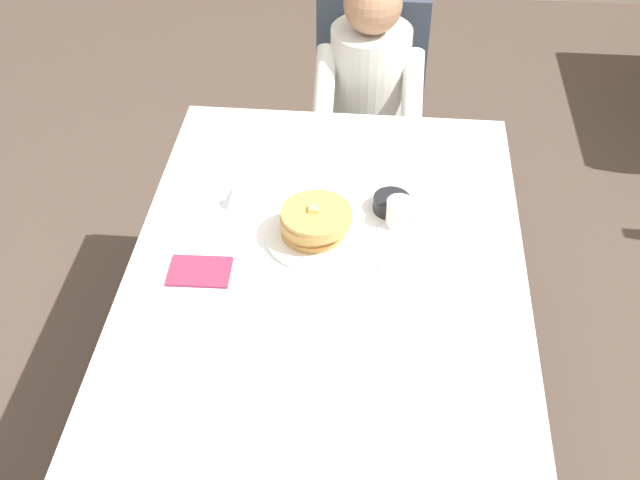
# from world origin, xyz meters

# --- Properties ---
(ground_plane) EXTENTS (14.00, 14.00, 0.00)m
(ground_plane) POSITION_xyz_m (0.00, 0.00, 0.00)
(ground_plane) COLOR brown
(dining_table_main) EXTENTS (1.12, 1.52, 0.74)m
(dining_table_main) POSITION_xyz_m (0.00, 0.00, 0.65)
(dining_table_main) COLOR white
(dining_table_main) RESTS_ON ground
(chair_diner) EXTENTS (0.44, 0.45, 0.93)m
(chair_diner) POSITION_xyz_m (0.07, 1.17, 0.53)
(chair_diner) COLOR #384251
(chair_diner) RESTS_ON ground
(diner_person) EXTENTS (0.40, 0.43, 1.12)m
(diner_person) POSITION_xyz_m (0.07, 1.01, 0.67)
(diner_person) COLOR silver
(diner_person) RESTS_ON ground
(plate_breakfast) EXTENTS (0.28, 0.28, 0.02)m
(plate_breakfast) POSITION_xyz_m (-0.04, 0.09, 0.75)
(plate_breakfast) COLOR white
(plate_breakfast) RESTS_ON dining_table_main
(breakfast_stack) EXTENTS (0.21, 0.20, 0.10)m
(breakfast_stack) POSITION_xyz_m (-0.05, 0.09, 0.80)
(breakfast_stack) COLOR tan
(breakfast_stack) RESTS_ON plate_breakfast
(cup_coffee) EXTENTS (0.11, 0.08, 0.08)m
(cup_coffee) POSITION_xyz_m (0.20, 0.17, 0.78)
(cup_coffee) COLOR white
(cup_coffee) RESTS_ON dining_table_main
(bowl_butter) EXTENTS (0.11, 0.11, 0.04)m
(bowl_butter) POSITION_xyz_m (0.17, 0.24, 0.76)
(bowl_butter) COLOR black
(bowl_butter) RESTS_ON dining_table_main
(syrup_pitcher) EXTENTS (0.08, 0.08, 0.07)m
(syrup_pitcher) POSITION_xyz_m (-0.30, 0.22, 0.78)
(syrup_pitcher) COLOR silver
(syrup_pitcher) RESTS_ON dining_table_main
(fork_left_of_plate) EXTENTS (0.03, 0.18, 0.00)m
(fork_left_of_plate) POSITION_xyz_m (-0.23, 0.07, 0.74)
(fork_left_of_plate) COLOR silver
(fork_left_of_plate) RESTS_ON dining_table_main
(knife_right_of_plate) EXTENTS (0.02, 0.20, 0.00)m
(knife_right_of_plate) POSITION_xyz_m (0.15, 0.07, 0.74)
(knife_right_of_plate) COLOR silver
(knife_right_of_plate) RESTS_ON dining_table_main
(spoon_near_edge) EXTENTS (0.15, 0.05, 0.00)m
(spoon_near_edge) POSITION_xyz_m (-0.07, -0.20, 0.74)
(spoon_near_edge) COLOR silver
(spoon_near_edge) RESTS_ON dining_table_main
(napkin_folded) EXTENTS (0.17, 0.13, 0.01)m
(napkin_folded) POSITION_xyz_m (-0.34, -0.08, 0.74)
(napkin_folded) COLOR #8C2D4C
(napkin_folded) RESTS_ON dining_table_main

